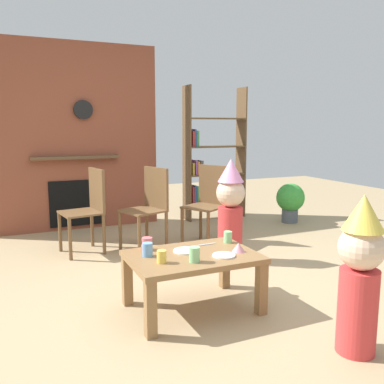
% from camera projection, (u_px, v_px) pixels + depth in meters
% --- Properties ---
extents(ground_plane, '(12.00, 12.00, 0.00)m').
position_uv_depth(ground_plane, '(195.00, 290.00, 3.49)').
color(ground_plane, tan).
extents(brick_fireplace_feature, '(2.20, 0.28, 2.40)m').
position_uv_depth(brick_fireplace_feature, '(73.00, 138.00, 5.42)').
color(brick_fireplace_feature, brown).
rests_on(brick_fireplace_feature, ground_plane).
extents(bookshelf, '(0.90, 0.28, 1.90)m').
position_uv_depth(bookshelf, '(210.00, 159.00, 6.05)').
color(bookshelf, brown).
rests_on(bookshelf, ground_plane).
extents(coffee_table, '(0.93, 0.65, 0.42)m').
position_uv_depth(coffee_table, '(193.00, 263.00, 3.07)').
color(coffee_table, olive).
rests_on(coffee_table, ground_plane).
extents(paper_cup_near_left, '(0.07, 0.07, 0.11)m').
position_uv_depth(paper_cup_near_left, '(194.00, 255.00, 2.88)').
color(paper_cup_near_left, '#8CD18C').
rests_on(paper_cup_near_left, coffee_table).
extents(paper_cup_near_right, '(0.08, 0.08, 0.10)m').
position_uv_depth(paper_cup_near_right, '(147.00, 244.00, 3.16)').
color(paper_cup_near_right, '#E5666B').
rests_on(paper_cup_near_right, coffee_table).
extents(paper_cup_center, '(0.07, 0.07, 0.09)m').
position_uv_depth(paper_cup_center, '(228.00, 237.00, 3.36)').
color(paper_cup_center, '#8CD18C').
rests_on(paper_cup_center, coffee_table).
extents(paper_cup_far_left, '(0.07, 0.07, 0.09)m').
position_uv_depth(paper_cup_far_left, '(162.00, 257.00, 2.86)').
color(paper_cup_far_left, '#F2CC4C').
rests_on(paper_cup_far_left, coffee_table).
extents(paper_cup_far_right, '(0.07, 0.07, 0.10)m').
position_uv_depth(paper_cup_far_right, '(147.00, 250.00, 3.00)').
color(paper_cup_far_right, '#669EE0').
rests_on(paper_cup_far_right, coffee_table).
extents(paper_plate_front, '(0.19, 0.19, 0.01)m').
position_uv_depth(paper_plate_front, '(186.00, 251.00, 3.12)').
color(paper_plate_front, white).
rests_on(paper_plate_front, coffee_table).
extents(paper_plate_rear, '(0.17, 0.17, 0.01)m').
position_uv_depth(paper_plate_rear, '(224.00, 255.00, 3.01)').
color(paper_plate_rear, white).
rests_on(paper_plate_rear, coffee_table).
extents(birthday_cake_slice, '(0.10, 0.10, 0.07)m').
position_uv_depth(birthday_cake_slice, '(239.00, 247.00, 3.11)').
color(birthday_cake_slice, pink).
rests_on(birthday_cake_slice, coffee_table).
extents(table_fork, '(0.15, 0.02, 0.01)m').
position_uv_depth(table_fork, '(207.00, 244.00, 3.30)').
color(table_fork, silver).
rests_on(table_fork, coffee_table).
extents(child_with_cone_hat, '(0.27, 0.27, 0.97)m').
position_uv_depth(child_with_cone_hat, '(360.00, 271.00, 2.46)').
color(child_with_cone_hat, '#D13838').
rests_on(child_with_cone_hat, ground_plane).
extents(child_in_pink, '(0.29, 0.29, 1.03)m').
position_uv_depth(child_in_pink, '(230.00, 208.00, 4.16)').
color(child_in_pink, '#D13838').
rests_on(child_in_pink, ground_plane).
extents(dining_chair_left, '(0.46, 0.46, 0.90)m').
position_uv_depth(dining_chair_left, '(89.00, 205.00, 4.47)').
color(dining_chair_left, brown).
rests_on(dining_chair_left, ground_plane).
extents(dining_chair_middle, '(0.51, 0.51, 0.90)m').
position_uv_depth(dining_chair_middle, '(150.00, 203.00, 4.58)').
color(dining_chair_middle, brown).
rests_on(dining_chair_middle, ground_plane).
extents(dining_chair_right, '(0.54, 0.54, 0.90)m').
position_uv_depth(dining_chair_right, '(209.00, 200.00, 4.81)').
color(dining_chair_right, brown).
rests_on(dining_chair_right, ground_plane).
extents(potted_plant_tall, '(0.40, 0.40, 0.55)m').
position_uv_depth(potted_plant_tall, '(290.00, 200.00, 5.86)').
color(potted_plant_tall, '#4C5660').
rests_on(potted_plant_tall, ground_plane).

